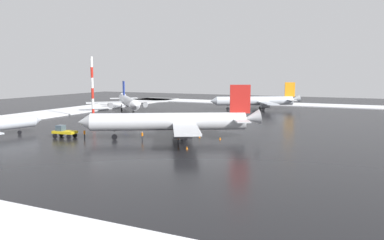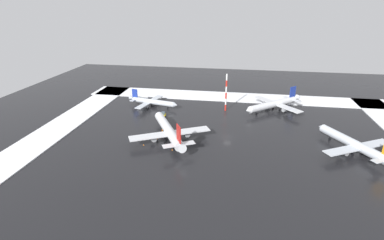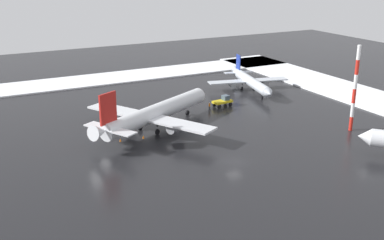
# 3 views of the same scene
# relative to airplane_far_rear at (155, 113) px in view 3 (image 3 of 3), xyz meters

# --- Properties ---
(ground_plane) EXTENTS (240.00, 240.00, 0.00)m
(ground_plane) POSITION_rel_airplane_far_rear_xyz_m (-21.12, -5.45, -3.47)
(ground_plane) COLOR black
(snow_bank_right) EXTENTS (14.00, 116.00, 0.33)m
(snow_bank_right) POSITION_rel_airplane_far_rear_xyz_m (45.88, -5.45, -3.31)
(snow_bank_right) COLOR white
(snow_bank_right) RESTS_ON ground_plane
(airplane_far_rear) EXTENTS (27.73, 32.50, 10.51)m
(airplane_far_rear) POSITION_rel_airplane_far_rear_xyz_m (0.00, 0.00, 0.00)
(airplane_far_rear) COLOR silver
(airplane_far_rear) RESTS_ON ground_plane
(airplane_distant_tail) EXTENTS (25.57, 21.44, 7.67)m
(airplane_distant_tail) POSITION_rel_airplane_far_rear_xyz_m (16.34, -33.73, -0.94)
(airplane_distant_tail) COLOR silver
(airplane_distant_tail) RESTS_ON ground_plane
(pushback_tug) EXTENTS (2.76, 4.82, 2.50)m
(pushback_tug) POSITION_rel_airplane_far_rear_xyz_m (7.65, -20.42, -2.19)
(pushback_tug) COLOR gold
(pushback_tug) RESTS_ON ground_plane
(ground_crew_mid_apron) EXTENTS (0.36, 0.36, 1.71)m
(ground_crew_mid_apron) POSITION_rel_airplane_far_rear_xyz_m (6.57, -16.16, -2.50)
(ground_crew_mid_apron) COLOR black
(ground_crew_mid_apron) RESTS_ON ground_plane
(ground_crew_by_nose_gear) EXTENTS (0.36, 0.36, 1.71)m
(ground_crew_by_nose_gear) POSITION_rel_airplane_far_rear_xyz_m (3.73, -4.69, -2.50)
(ground_crew_by_nose_gear) COLOR black
(ground_crew_by_nose_gear) RESTS_ON ground_plane
(ground_crew_beside_wing) EXTENTS (0.36, 0.36, 1.71)m
(ground_crew_beside_wing) POSITION_rel_airplane_far_rear_xyz_m (3.64, 2.97, -2.50)
(ground_crew_beside_wing) COLOR black
(ground_crew_beside_wing) RESTS_ON ground_plane
(antenna_mast) EXTENTS (0.70, 0.70, 17.12)m
(antenna_mast) POSITION_rel_airplane_far_rear_xyz_m (-18.40, -34.42, 5.08)
(antenna_mast) COLOR red
(antenna_mast) RESTS_ON ground_plane
(traffic_cone_near_nose) EXTENTS (0.36, 0.36, 0.55)m
(traffic_cone_near_nose) POSITION_rel_airplane_far_rear_xyz_m (-3.57, 4.03, -3.20)
(traffic_cone_near_nose) COLOR orange
(traffic_cone_near_nose) RESTS_ON ground_plane
(traffic_cone_mid_line) EXTENTS (0.36, 0.36, 0.55)m
(traffic_cone_mid_line) POSITION_rel_airplane_far_rear_xyz_m (7.55, 6.53, -3.20)
(traffic_cone_mid_line) COLOR orange
(traffic_cone_mid_line) RESTS_ON ground_plane
(traffic_cone_wingtip_side) EXTENTS (0.36, 0.36, 0.55)m
(traffic_cone_wingtip_side) POSITION_rel_airplane_far_rear_xyz_m (-3.17, 8.50, -3.20)
(traffic_cone_wingtip_side) COLOR orange
(traffic_cone_wingtip_side) RESTS_ON ground_plane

